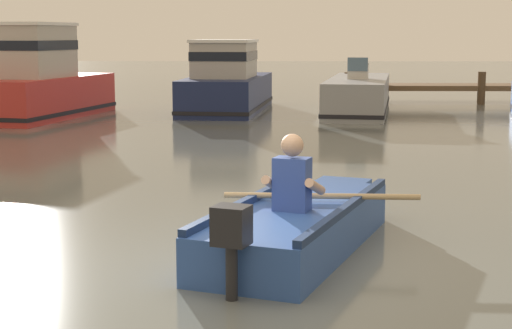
{
  "coord_description": "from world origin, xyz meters",
  "views": [
    {
      "loc": [
        0.67,
        -7.11,
        2.13
      ],
      "look_at": [
        0.45,
        2.8,
        0.55
      ],
      "focal_mm": 57.3,
      "sensor_mm": 36.0,
      "label": 1
    }
  ],
  "objects": [
    {
      "name": "moored_boat_navy",
      "position": [
        -0.67,
        15.79,
        0.75
      ],
      "size": [
        2.53,
        5.6,
        2.0
      ],
      "color": "#19234C",
      "rests_on": "ground"
    },
    {
      "name": "moored_boat_grey",
      "position": [
        3.01,
        15.61,
        0.45
      ],
      "size": [
        2.54,
        6.43,
        1.53
      ],
      "color": "gray",
      "rests_on": "ground"
    },
    {
      "name": "ground_plane",
      "position": [
        0.0,
        0.0,
        0.0
      ],
      "size": [
        120.0,
        120.0,
        0.0
      ],
      "primitive_type": "plane",
      "color": "slate"
    },
    {
      "name": "moored_boat_red",
      "position": [
        -5.32,
        13.78,
        0.9
      ],
      "size": [
        2.85,
        5.24,
        2.44
      ],
      "color": "#B72D28",
      "rests_on": "ground"
    },
    {
      "name": "rowboat_with_person",
      "position": [
        0.92,
        0.87,
        0.25
      ],
      "size": [
        2.31,
        3.63,
        1.19
      ],
      "color": "#2D519E",
      "rests_on": "ground"
    }
  ]
}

